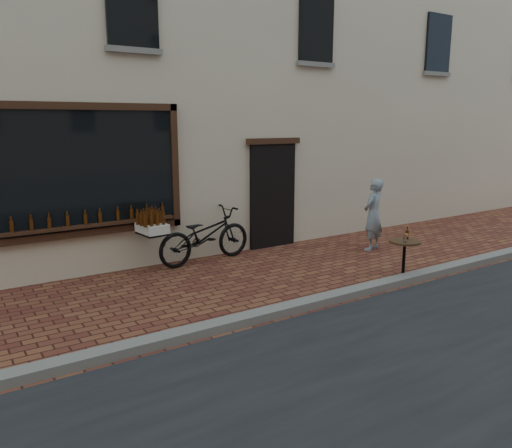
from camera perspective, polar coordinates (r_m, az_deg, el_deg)
ground at (r=7.12m, az=5.28°, el=-10.38°), size 90.00×90.00×0.00m
kerb at (r=7.24m, az=4.29°, el=-9.45°), size 90.00×0.25×0.12m
shop_building at (r=12.58m, az=-14.39°, el=22.04°), size 28.00×6.20×10.00m
cargo_bicycle at (r=9.57m, az=-6.08°, el=-1.26°), size 2.39×0.90×1.12m
bistro_table at (r=8.86m, az=16.59°, el=-3.05°), size 0.53×0.53×0.91m
pedestrian at (r=10.67m, az=13.25°, el=1.05°), size 0.63×0.51×1.51m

